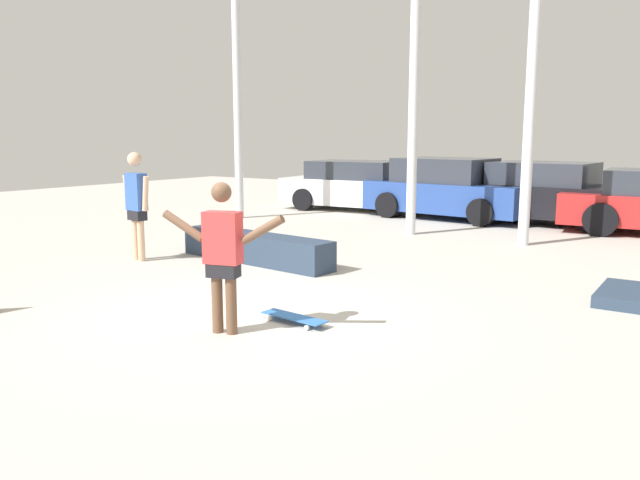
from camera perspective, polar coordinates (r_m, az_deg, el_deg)
The scene contains 9 objects.
ground_plane at distance 7.16m, azimuth -6.32°, elevation -6.91°, with size 36.00×36.00×0.00m, color #B2ADA3.
skateboarder at distance 6.39m, azimuth -8.87°, elevation -0.95°, with size 1.32×0.46×1.56m.
skateboard at distance 6.84m, azimuth -2.39°, elevation -7.09°, with size 0.82×0.30×0.08m.
grind_box at distance 10.10m, azimuth -5.93°, elevation -0.72°, with size 2.95×0.51×0.46m, color #28384C.
canopy_support_left at distance 14.18m, azimuth -0.25°, elevation 14.97°, with size 4.90×0.20×5.59m.
parked_car_white at distance 17.20m, azimuth 3.63°, elevation 4.91°, with size 4.40×2.19×1.34m.
parked_car_blue at distance 15.82m, azimuth 11.66°, elevation 4.54°, with size 4.13×2.25×1.48m.
parked_car_black at distance 15.38m, azimuth 20.06°, elevation 3.98°, with size 4.09×2.16×1.42m.
bystander at distance 10.51m, azimuth -16.43°, elevation 3.50°, with size 0.70×0.23×1.76m.
Camera 1 is at (4.49, -5.20, 2.01)m, focal length 35.00 mm.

